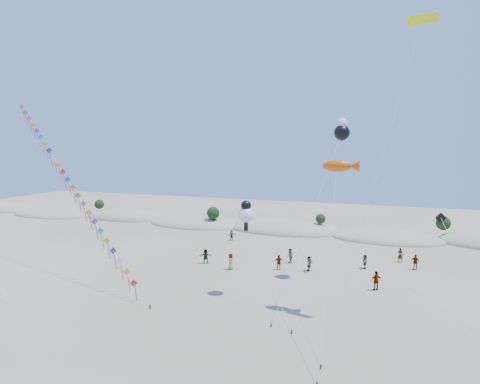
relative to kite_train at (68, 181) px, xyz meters
name	(u,v)px	position (x,y,z in m)	size (l,w,h in m)	color
ground	(110,375)	(17.10, -15.69, -10.12)	(160.00, 160.00, 0.00)	#7B6F55
dune_ridge	(290,230)	(18.15, 29.45, -10.01)	(145.30, 11.49, 5.57)	gray
kite_train	(68,181)	(0.00, 0.00, 0.00)	(26.42, 11.69, 19.79)	#3F2D1E
fish_kite	(341,166)	(29.04, -1.15, 2.15)	(2.96, 12.04, 12.83)	#3F2D1E
cartoon_kite_low	(246,213)	(20.54, -0.15, -2.35)	(6.57, 7.19, 8.95)	#3F2D1E
cartoon_kite_high	(342,131)	(28.20, 7.48, 5.30)	(4.66, 14.38, 16.73)	#3F2D1E
parafoil_kite	(421,26)	(34.52, -0.94, 12.63)	(6.73, 10.47, 23.73)	#3F2D1E
dark_kite	(453,243)	(38.41, 4.47, -4.78)	(3.54, 12.47, 7.61)	#3F2D1E
beachgoers	(297,258)	(23.18, 10.49, -9.25)	(25.70, 15.78, 1.90)	slate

